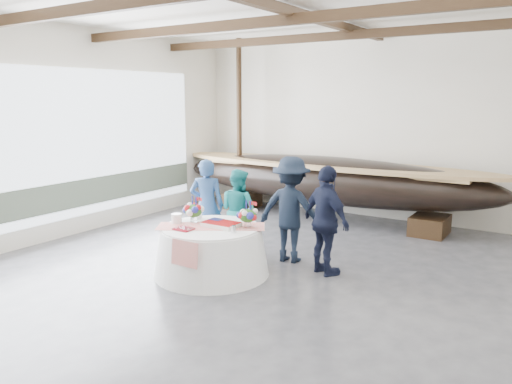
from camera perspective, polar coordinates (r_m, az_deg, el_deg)
The scene contains 12 objects.
floor at distance 7.94m, azimuth -1.81°, elevation -11.37°, with size 10.00×12.00×0.01m, color #3D3D42.
wall_back at distance 12.76m, azimuth 13.79°, elevation 7.15°, with size 10.00×0.02×4.50m, color silver.
wall_left at distance 11.03m, azimuth -23.89°, elevation 6.02°, with size 0.02×12.00×4.50m, color silver.
pavilion_structure at distance 8.13m, azimuth 1.62°, elevation 17.93°, with size 9.80×11.76×4.50m.
open_bay at distance 11.60m, azimuth -19.46°, elevation 4.41°, with size 0.03×7.00×3.20m.
longboat_display at distance 12.33m, azimuth 8.07°, elevation 1.41°, with size 8.38×1.68×1.57m.
banquet_table at distance 8.60m, azimuth -5.11°, elevation -6.66°, with size 1.96×1.96×0.84m.
tabletop_items at distance 8.55m, azimuth -4.63°, elevation -2.80°, with size 1.83×1.43×0.40m.
guest_woman_blue at distance 9.78m, azimuth -5.63°, elevation -1.53°, with size 0.67×0.44×1.83m, color navy.
guest_woman_teal at distance 9.76m, azimuth -2.02°, elevation -2.10°, with size 0.79×0.62×1.63m, color teal.
guest_man_left at distance 9.13m, azimuth 4.02°, elevation -2.01°, with size 1.26×0.72×1.95m, color black.
guest_man_right at distance 8.51m, azimuth 8.04°, elevation -3.28°, with size 1.10×0.46×1.88m, color black.
Camera 1 is at (4.20, -6.03, 2.99)m, focal length 35.00 mm.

